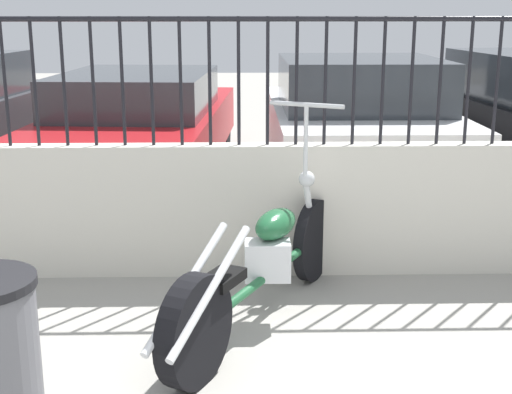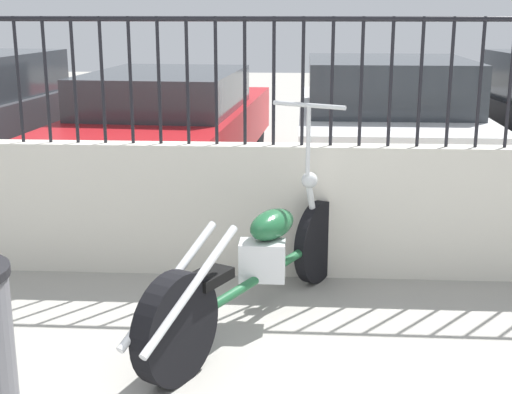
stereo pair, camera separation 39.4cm
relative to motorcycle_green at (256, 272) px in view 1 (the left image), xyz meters
name	(u,v)px [view 1 (the left image)]	position (x,y,z in m)	size (l,w,h in m)	color
low_wall	(253,210)	(0.01, 0.99, 0.11)	(10.03, 0.18, 0.96)	beige
fence_railing	(253,61)	(0.01, 0.99, 1.17)	(10.03, 0.04, 0.88)	black
motorcycle_green	(256,272)	(0.00, 0.00, 0.00)	(1.18, 2.10, 1.30)	black
car_red	(141,123)	(-1.20, 4.10, 0.26)	(2.06, 4.71, 1.22)	black
car_white	(357,121)	(1.22, 3.83, 0.32)	(1.87, 3.94, 1.38)	black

